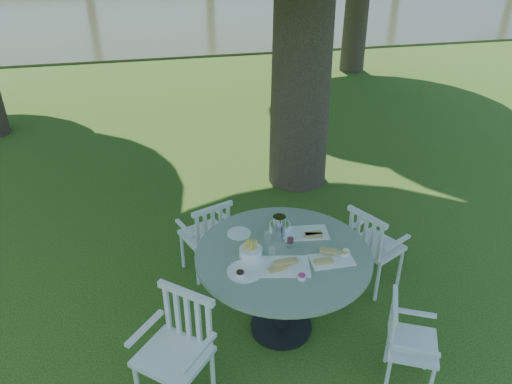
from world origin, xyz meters
The scene contains 7 objects.
ground centered at (0.00, 0.00, 0.00)m, with size 140.00×140.00×0.00m, color #1D3B0C.
table centered at (0.00, -0.87, 0.70)m, with size 1.49×1.49×0.85m.
chair_ne centered at (0.99, -0.48, 0.53)m, with size 0.58×0.60×0.90m.
chair_nw centered at (-0.52, 0.06, 0.51)m, with size 0.56×0.54×0.87m.
chair_sw centered at (-0.92, -1.39, 0.56)m, with size 0.66×0.66×0.96m.
chair_se centered at (0.76, -1.63, 0.48)m, with size 0.52×0.54×0.81m.
tableware centered at (-0.03, -0.79, 0.89)m, with size 1.05×0.85×0.23m.
Camera 1 is at (-0.95, -4.13, 3.35)m, focal length 35.00 mm.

